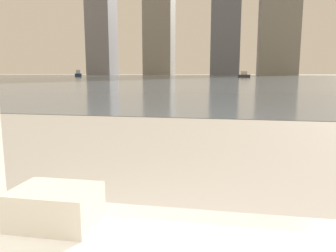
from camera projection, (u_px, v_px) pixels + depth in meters
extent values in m
cube|color=silver|center=(56.00, 218.00, 1.06)|extent=(0.26, 0.19, 0.04)
cube|color=silver|center=(55.00, 206.00, 1.05)|extent=(0.26, 0.19, 0.04)
cube|color=silver|center=(55.00, 194.00, 1.04)|extent=(0.26, 0.19, 0.04)
cube|color=slate|center=(225.00, 78.00, 60.53)|extent=(180.00, 110.00, 0.01)
cube|color=navy|center=(79.00, 75.00, 74.00)|extent=(2.84, 4.28, 0.71)
cube|color=silver|center=(78.00, 72.00, 73.87)|extent=(1.52, 1.79, 0.81)
cube|color=#2D2D33|center=(244.00, 76.00, 61.39)|extent=(2.19, 3.39, 0.56)
cube|color=silver|center=(244.00, 73.00, 61.30)|extent=(1.18, 1.41, 0.64)
cube|color=gray|center=(159.00, 16.00, 115.77)|extent=(9.88, 10.85, 41.63)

